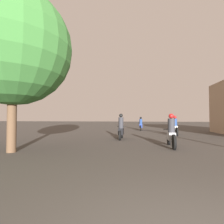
{
  "coord_description": "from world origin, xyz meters",
  "views": [
    {
      "loc": [
        -0.72,
        -1.46,
        1.41
      ],
      "look_at": [
        -3.48,
        16.33,
        1.98
      ],
      "focal_mm": 28.0,
      "sensor_mm": 36.0,
      "label": 1
    }
  ],
  "objects_px": {
    "street_tree": "(13,48)",
    "motorcycle_black": "(121,129)",
    "motorcycle_white": "(175,127)",
    "motorcycle_blue": "(141,125)",
    "motorcycle_silver": "(171,134)"
  },
  "relations": [
    {
      "from": "street_tree",
      "to": "motorcycle_silver",
      "type": "bearing_deg",
      "value": 18.58
    },
    {
      "from": "motorcycle_blue",
      "to": "motorcycle_white",
      "type": "bearing_deg",
      "value": -64.9
    },
    {
      "from": "street_tree",
      "to": "motorcycle_black",
      "type": "bearing_deg",
      "value": 51.3
    },
    {
      "from": "motorcycle_black",
      "to": "motorcycle_blue",
      "type": "xyz_separation_m",
      "value": [
        1.36,
        8.17,
        -0.05
      ]
    },
    {
      "from": "motorcycle_white",
      "to": "motorcycle_blue",
      "type": "relative_size",
      "value": 1.09
    },
    {
      "from": "motorcycle_white",
      "to": "motorcycle_blue",
      "type": "xyz_separation_m",
      "value": [
        -2.65,
        4.94,
        -0.03
      ]
    },
    {
      "from": "motorcycle_silver",
      "to": "motorcycle_white",
      "type": "bearing_deg",
      "value": 86.0
    },
    {
      "from": "motorcycle_silver",
      "to": "motorcycle_blue",
      "type": "distance_m",
      "value": 10.98
    },
    {
      "from": "motorcycle_white",
      "to": "motorcycle_blue",
      "type": "distance_m",
      "value": 5.61
    },
    {
      "from": "motorcycle_silver",
      "to": "street_tree",
      "type": "distance_m",
      "value": 7.91
    },
    {
      "from": "motorcycle_black",
      "to": "street_tree",
      "type": "height_order",
      "value": "street_tree"
    },
    {
      "from": "motorcycle_black",
      "to": "motorcycle_blue",
      "type": "relative_size",
      "value": 0.99
    },
    {
      "from": "motorcycle_silver",
      "to": "motorcycle_blue",
      "type": "xyz_separation_m",
      "value": [
        -1.32,
        10.9,
        -0.04
      ]
    },
    {
      "from": "motorcycle_white",
      "to": "street_tree",
      "type": "xyz_separation_m",
      "value": [
        -7.98,
        -8.19,
        3.66
      ]
    },
    {
      "from": "street_tree",
      "to": "motorcycle_blue",
      "type": "bearing_deg",
      "value": 67.91
    }
  ]
}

